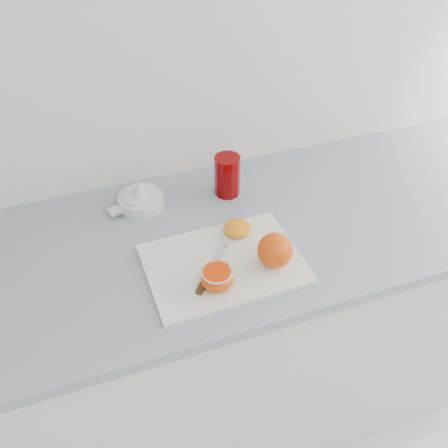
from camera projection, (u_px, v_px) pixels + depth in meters
name	position (u px, v px, depth m)	size (l,w,h in m)	color
counter	(230.00, 332.00, 1.61)	(2.38, 0.64, 0.89)	silver
cutting_board	(224.00, 264.00, 1.22)	(0.38, 0.27, 0.01)	silver
whole_orange	(275.00, 250.00, 1.18)	(0.09, 0.09, 0.09)	#F22F00
half_orange	(217.00, 278.00, 1.14)	(0.08, 0.08, 0.05)	#F22F00
squeezed_shell	(237.00, 228.00, 1.28)	(0.07, 0.07, 0.03)	orange
paring_knife	(207.00, 277.00, 1.17)	(0.13, 0.15, 0.01)	#432113
citrus_juicer	(141.00, 199.00, 1.38)	(0.16, 0.13, 0.08)	white
red_tumbler	(227.00, 177.00, 1.41)	(0.07, 0.07, 0.12)	#710002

